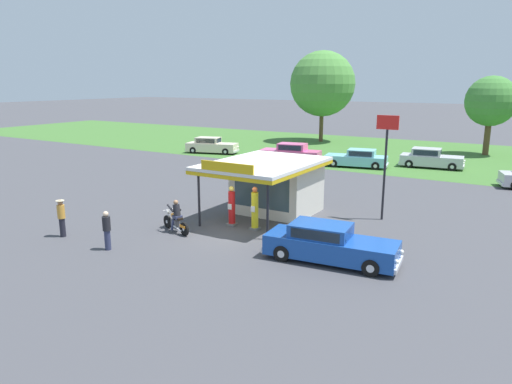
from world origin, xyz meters
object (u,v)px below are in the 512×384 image
bystander_strolling_foreground (62,217)px  roadside_pole_sign (386,150)px  featured_classic_sedan (329,244)px  parked_car_back_row_far_left (211,146)px  parked_car_back_row_centre_right (291,153)px  motorcycle_with_rider (176,219)px  parked_car_back_row_right (431,159)px  bystander_standing_back_lot (107,229)px  gas_pump_offside (255,210)px  parked_car_back_row_far_right (357,159)px  gas_pump_nearside (232,207)px

bystander_strolling_foreground → roadside_pole_sign: roadside_pole_sign is taller
featured_classic_sedan → parked_car_back_row_far_left: size_ratio=1.01×
parked_car_back_row_centre_right → roadside_pole_sign: roadside_pole_sign is taller
motorcycle_with_rider → roadside_pole_sign: (7.75, 7.19, 2.97)m
motorcycle_with_rider → parked_car_back_row_far_left: (-13.87, 21.39, 0.08)m
parked_car_back_row_right → bystander_standing_back_lot: bearing=-105.1°
bystander_strolling_foreground → featured_classic_sedan: bearing=17.0°
motorcycle_with_rider → bystander_strolling_foreground: bystander_strolling_foreground is taller
parked_car_back_row_far_left → gas_pump_offside: bearing=-48.6°
gas_pump_offside → parked_car_back_row_far_right: 19.23m
featured_classic_sedan → parked_car_back_row_right: size_ratio=1.05×
parked_car_back_row_far_right → roadside_pole_sign: bearing=-65.7°
motorcycle_with_rider → parked_car_back_row_centre_right: size_ratio=0.37×
bystander_strolling_foreground → roadside_pole_sign: bearing=41.7°
roadside_pole_sign → bystander_strolling_foreground: bearing=-138.3°
parked_car_back_row_centre_right → gas_pump_nearside: bearing=-71.2°
motorcycle_with_rider → roadside_pole_sign: 10.98m
motorcycle_with_rider → featured_classic_sedan: (7.67, 0.30, 0.05)m
featured_classic_sedan → parked_car_back_row_far_left: bearing=135.6°
motorcycle_with_rider → bystander_standing_back_lot: (-0.87, -3.39, 0.25)m
motorcycle_with_rider → parked_car_back_row_far_right: bearing=86.5°
gas_pump_offside → parked_car_back_row_far_right: (-1.69, 19.15, -0.28)m
gas_pump_nearside → parked_car_back_row_right: bearing=77.3°
gas_pump_nearside → parked_car_back_row_right: (4.98, 22.07, -0.17)m
parked_car_back_row_far_right → bystander_standing_back_lot: bearing=-95.0°
parked_car_back_row_centre_right → parked_car_back_row_far_right: (6.07, 0.37, -0.06)m
featured_classic_sedan → gas_pump_offside: bearing=156.9°
featured_classic_sedan → bystander_strolling_foreground: bystander_strolling_foreground is taller
featured_classic_sedan → parked_car_back_row_centre_right: 24.21m
gas_pump_offside → bystander_strolling_foreground: gas_pump_offside is taller
parked_car_back_row_right → parked_car_back_row_far_right: size_ratio=0.96×
parked_car_back_row_centre_right → roadside_pole_sign: 18.91m
bystander_strolling_foreground → roadside_pole_sign: size_ratio=0.33×
bystander_standing_back_lot → roadside_pole_sign: roadside_pole_sign is taller
gas_pump_nearside → featured_classic_sedan: (6.03, -2.00, -0.21)m
parked_car_back_row_far_right → featured_classic_sedan: bearing=-73.2°
motorcycle_with_rider → parked_car_back_row_centre_right: parked_car_back_row_centre_right is taller
roadside_pole_sign → featured_classic_sedan: bearing=-90.6°
gas_pump_nearside → parked_car_back_row_right: gas_pump_nearside is taller
gas_pump_nearside → parked_car_back_row_centre_right: size_ratio=0.35×
gas_pump_nearside → parked_car_back_row_far_right: bearing=91.0°
parked_car_back_row_centre_right → bystander_standing_back_lot: 24.78m
bystander_strolling_foreground → motorcycle_with_rider: bearing=39.2°
roadside_pole_sign → parked_car_back_row_right: bearing=93.7°
featured_classic_sedan → parked_car_back_row_right: 24.09m
gas_pump_nearside → parked_car_back_row_far_left: gas_pump_nearside is taller
parked_car_back_row_right → bystander_strolling_foreground: size_ratio=3.01×
parked_car_back_row_far_left → bystander_standing_back_lot: size_ratio=3.22×
parked_car_back_row_far_left → bystander_standing_back_lot: bearing=-62.3°
motorcycle_with_rider → featured_classic_sedan: motorcycle_with_rider is taller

